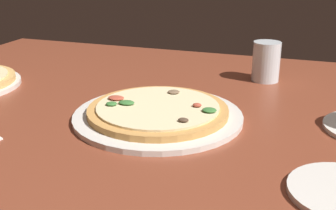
% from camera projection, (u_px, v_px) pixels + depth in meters
% --- Properties ---
extents(dining_table, '(1.50, 1.10, 0.04)m').
position_uv_depth(dining_table, '(179.00, 131.00, 0.81)').
color(dining_table, brown).
rests_on(dining_table, ground).
extents(pizza_main, '(0.32, 0.32, 0.03)m').
position_uv_depth(pizza_main, '(157.00, 113.00, 0.81)').
color(pizza_main, silver).
rests_on(pizza_main, dining_table).
extents(water_glass, '(0.07, 0.07, 0.09)m').
position_uv_depth(water_glass, '(266.00, 64.00, 1.03)').
color(water_glass, silver).
rests_on(water_glass, dining_table).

